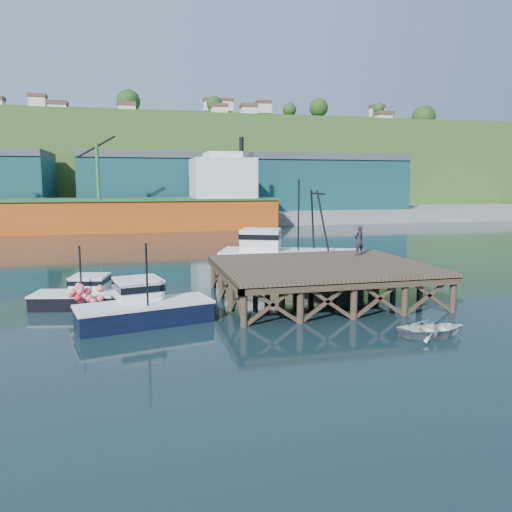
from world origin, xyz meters
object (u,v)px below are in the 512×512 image
object	(u,v)px
boat_navy	(143,307)
dockworker	(359,240)
boat_black	(87,295)
trawler	(289,255)
dinghy	(433,329)

from	to	relation	value
boat_navy	dockworker	world-z (taller)	dockworker
boat_black	dockworker	xyz separation A→B (m)	(17.06, 1.32, 2.46)
boat_black	trawler	size ratio (longest dim) A/B	0.53
trawler	dinghy	xyz separation A→B (m)	(1.73, -16.09, -1.14)
dinghy	trawler	bearing A→B (deg)	5.88
boat_black	boat_navy	bearing A→B (deg)	-42.11
boat_navy	dockworker	size ratio (longest dim) A/B	3.49
boat_navy	dinghy	xyz separation A→B (m)	(12.64, -5.32, -0.49)
boat_black	dinghy	bearing A→B (deg)	-19.28
dinghy	boat_navy	bearing A→B (deg)	66.91
boat_black	dockworker	size ratio (longest dim) A/B	3.05
trawler	boat_black	bearing A→B (deg)	-133.59
boat_navy	dinghy	distance (m)	13.72
boat_black	dockworker	world-z (taller)	dockworker
trawler	dockworker	world-z (taller)	trawler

